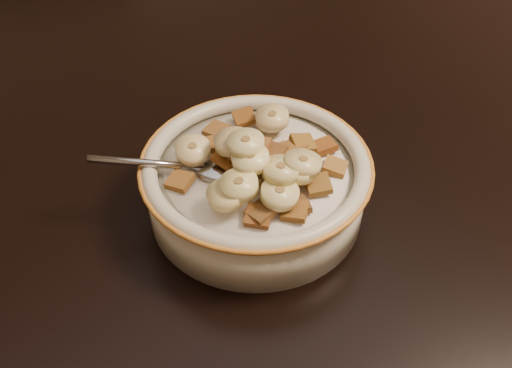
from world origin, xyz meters
TOP-DOWN VIEW (x-y plane):
  - table at (0.00, 0.00)m, footprint 1.40×0.91m
  - chair at (-0.09, 0.80)m, footprint 0.57×0.57m
  - cereal_bowl at (-0.25, -0.12)m, footprint 0.20×0.20m
  - milk at (-0.25, -0.12)m, footprint 0.16×0.16m
  - spoon at (-0.28, -0.10)m, footprint 0.06×0.05m
  - cereal_square_0 at (-0.23, -0.17)m, footprint 0.03×0.03m
  - cereal_square_1 at (-0.22, -0.06)m, footprint 0.03×0.03m
  - cereal_square_2 at (-0.29, -0.17)m, footprint 0.02×0.02m
  - cereal_square_3 at (-0.25, -0.12)m, footprint 0.03×0.03m
  - cereal_square_4 at (-0.20, -0.16)m, footprint 0.03×0.03m
  - cereal_square_5 at (-0.26, -0.18)m, footprint 0.03×0.03m
  - cereal_square_6 at (-0.22, -0.13)m, footprint 0.02×0.02m
  - cereal_square_7 at (-0.26, -0.18)m, footprint 0.03×0.03m
  - cereal_square_8 at (-0.24, -0.13)m, footprint 0.03×0.03m
  - cereal_square_9 at (-0.25, -0.06)m, footprint 0.03×0.03m
  - cereal_square_10 at (-0.23, -0.14)m, footprint 0.02×0.02m
  - cereal_square_11 at (-0.27, -0.08)m, footprint 0.03×0.03m
  - cereal_square_12 at (-0.23, -0.13)m, footprint 0.02×0.02m
  - cereal_square_13 at (-0.26, -0.16)m, footprint 0.03×0.03m
  - cereal_square_14 at (-0.23, -0.16)m, footprint 0.03×0.03m
  - cereal_square_15 at (-0.19, -0.14)m, footprint 0.03×0.03m
  - cereal_square_16 at (-0.26, -0.14)m, footprint 0.03×0.03m
  - cereal_square_17 at (-0.29, -0.17)m, footprint 0.03×0.03m
  - cereal_square_18 at (-0.21, -0.13)m, footprint 0.03×0.03m
  - cereal_square_19 at (-0.21, -0.08)m, footprint 0.03×0.03m
  - cereal_square_20 at (-0.26, -0.13)m, footprint 0.03×0.03m
  - cereal_square_21 at (-0.32, -0.10)m, footprint 0.03×0.03m
  - cereal_square_22 at (-0.27, -0.11)m, footprint 0.03×0.03m
  - cereal_square_23 at (-0.28, -0.11)m, footprint 0.03×0.03m
  - banana_slice_0 at (-0.29, -0.08)m, footprint 0.03×0.03m
  - banana_slice_1 at (-0.27, -0.11)m, footprint 0.04×0.04m
  - banana_slice_2 at (-0.24, -0.16)m, footprint 0.04×0.04m
  - banana_slice_3 at (-0.27, -0.17)m, footprint 0.04×0.04m
  - banana_slice_4 at (-0.27, -0.14)m, footprint 0.04×0.04m
  - banana_slice_5 at (-0.27, -0.12)m, footprint 0.04×0.04m
  - banana_slice_6 at (-0.24, -0.16)m, footprint 0.03×0.03m
  - banana_slice_7 at (-0.30, -0.15)m, footprint 0.04×0.04m
  - banana_slice_8 at (-0.29, -0.15)m, footprint 0.04×0.04m
  - banana_slice_9 at (-0.21, -0.09)m, footprint 0.04×0.04m
  - banana_slice_10 at (-0.26, -0.16)m, footprint 0.04×0.04m

SIDE VIEW (x-z plane):
  - chair at x=-0.09m, z-range 0.00..1.00m
  - table at x=0.00m, z-range 0.71..0.75m
  - cereal_bowl at x=-0.25m, z-range 0.75..0.80m
  - milk at x=-0.25m, z-range 0.80..0.80m
  - spoon at x=-0.28m, z-range 0.80..0.81m
  - cereal_square_9 at x=-0.25m, z-range 0.80..0.81m
  - cereal_square_4 at x=-0.20m, z-range 0.80..0.81m
  - cereal_square_7 at x=-0.26m, z-range 0.80..0.81m
  - cereal_square_19 at x=-0.21m, z-range 0.80..0.81m
  - cereal_square_15 at x=-0.19m, z-range 0.80..0.81m
  - cereal_square_21 at x=-0.32m, z-range 0.80..0.81m
  - cereal_square_5 at x=-0.26m, z-range 0.80..0.81m
  - cereal_square_17 at x=-0.29m, z-range 0.80..0.81m
  - cereal_square_0 at x=-0.23m, z-range 0.80..0.81m
  - cereal_square_2 at x=-0.29m, z-range 0.80..0.81m
  - cereal_square_1 at x=-0.22m, z-range 0.80..0.81m
  - cereal_square_14 at x=-0.23m, z-range 0.80..0.81m
  - cereal_square_11 at x=-0.27m, z-range 0.80..0.81m
  - cereal_square_18 at x=-0.21m, z-range 0.80..0.82m
  - cereal_square_6 at x=-0.22m, z-range 0.80..0.82m
  - cereal_square_13 at x=-0.26m, z-range 0.81..0.82m
  - cereal_square_23 at x=-0.28m, z-range 0.81..0.82m
  - cereal_square_12 at x=-0.23m, z-range 0.81..0.82m
  - banana_slice_0 at x=-0.29m, z-range 0.81..0.82m
  - banana_slice_9 at x=-0.21m, z-range 0.81..0.82m
  - cereal_square_16 at x=-0.26m, z-range 0.81..0.82m
  - banana_slice_3 at x=-0.27m, z-range 0.81..0.82m
  - cereal_square_10 at x=-0.23m, z-range 0.81..0.82m
  - cereal_square_8 at x=-0.24m, z-range 0.81..0.82m
  - banana_slice_7 at x=-0.30m, z-range 0.81..0.82m
  - cereal_square_22 at x=-0.27m, z-range 0.81..0.82m
  - banana_slice_6 at x=-0.24m, z-range 0.81..0.83m
  - cereal_square_20 at x=-0.26m, z-range 0.81..0.83m
  - banana_slice_8 at x=-0.29m, z-range 0.82..0.83m
  - cereal_square_3 at x=-0.25m, z-range 0.82..0.83m
  - banana_slice_10 at x=-0.26m, z-range 0.82..0.83m
  - banana_slice_2 at x=-0.24m, z-range 0.82..0.83m
  - banana_slice_4 at x=-0.27m, z-range 0.82..0.84m
  - banana_slice_1 at x=-0.27m, z-range 0.82..0.84m
  - banana_slice_5 at x=-0.27m, z-range 0.83..0.84m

